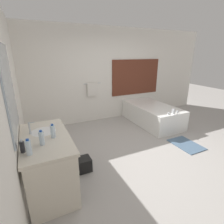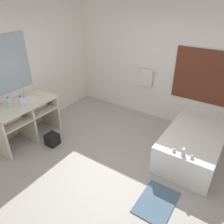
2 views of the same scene
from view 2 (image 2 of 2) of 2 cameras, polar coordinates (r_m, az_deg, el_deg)
The scene contains 10 objects.
ground_plane at distance 4.04m, azimuth -2.06°, elevation -14.29°, with size 16.00×16.00×0.00m, color #A8A39E.
wall_back_with_blinds at distance 5.10m, azimuth 13.11°, elevation 12.13°, with size 7.40×0.13×2.70m.
wall_left_with_mirror at distance 4.83m, azimuth -24.78°, elevation 9.39°, with size 0.08×7.40×2.70m.
vanity_counter at distance 4.75m, azimuth -21.72°, elevation -0.29°, with size 0.67×1.30×0.84m.
sink_faucet at distance 4.84m, azimuth -22.08°, elevation 4.55°, with size 0.09×0.04×0.18m.
bathtub at distance 4.42m, azimuth 20.76°, elevation -7.08°, with size 0.96×1.85×0.66m.
water_bottle_2 at distance 4.48m, azimuth -22.67°, elevation 2.59°, with size 0.06×0.06×0.20m.
water_bottle_3 at distance 4.54m, azimuth -25.38°, elevation 2.33°, with size 0.06×0.06×0.20m.
waste_bin at distance 4.64m, azimuth -15.33°, elevation -6.92°, with size 0.24×0.24×0.24m.
bath_mat at distance 3.59m, azimuth 11.53°, elevation -22.07°, with size 0.50×0.72×0.02m.
Camera 2 is at (1.74, -2.36, 2.77)m, focal length 35.00 mm.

